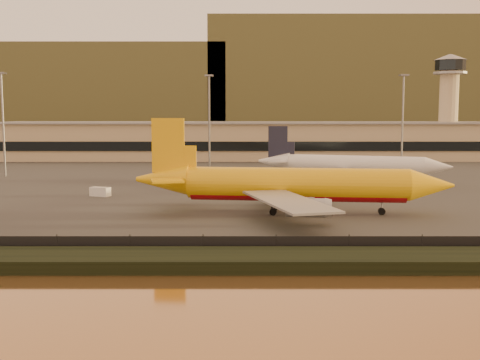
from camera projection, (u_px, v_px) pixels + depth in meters
name	position (u px, v px, depth m)	size (l,w,h in m)	color
ground	(255.00, 234.00, 78.89)	(900.00, 900.00, 0.00)	black
embankment	(259.00, 260.00, 61.91)	(320.00, 7.00, 1.40)	black
tarmac	(247.00, 168.00, 173.28)	(320.00, 220.00, 0.20)	#2D2D2D
perimeter_fence	(258.00, 246.00, 65.82)	(300.00, 0.05, 2.20)	black
terminal_building	(203.00, 141.00, 202.96)	(202.00, 25.00, 12.60)	tan
control_tower	(449.00, 96.00, 206.65)	(11.20, 11.20, 35.50)	tan
apron_light_masts	(307.00, 113.00, 151.67)	(152.20, 12.20, 25.40)	slate
distant_hills	(213.00, 90.00, 413.27)	(470.00, 160.00, 70.00)	brown
dhl_cargo_jet	(291.00, 185.00, 93.55)	(49.55, 48.23, 14.79)	#E8AC0C
white_narrowbody_jet	(351.00, 166.00, 135.78)	(42.64, 40.54, 12.54)	silver
gse_vehicle_yellow	(295.00, 199.00, 102.39)	(4.10, 1.84, 1.84)	#E8AC0C
gse_vehicle_white	(100.00, 192.00, 113.10)	(3.77, 1.69, 1.69)	silver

